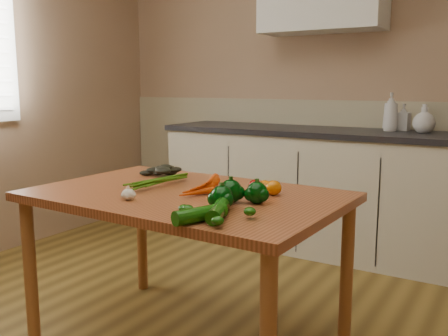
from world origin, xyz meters
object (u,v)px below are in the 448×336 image
pepper_c (222,197)px  tomato_b (265,187)px  soap_bottle_b (403,117)px  soap_bottle_a (391,112)px  leafy_greens (162,167)px  pepper_b (257,193)px  soap_bottle_c (424,119)px  tomato_c (273,188)px  pepper_a (231,191)px  tomato_a (255,186)px  zucchini_a (218,210)px  carrot_bunch (190,183)px  zucchini_b (200,214)px  garlic_bulb (128,194)px  table (186,210)px

pepper_c → tomato_b: bearing=85.6°
soap_bottle_b → soap_bottle_a: bearing=58.5°
leafy_greens → pepper_b: (0.73, -0.30, -0.00)m
soap_bottle_a → leafy_greens: 1.72m
soap_bottle_c → leafy_greens: bearing=23.8°
pepper_c → tomato_c: (0.07, 0.32, -0.01)m
pepper_a → soap_bottle_c: bearing=76.9°
soap_bottle_c → pepper_a: bearing=45.9°
soap_bottle_b → tomato_c: soap_bottle_b is taller
leafy_greens → tomato_a: 0.63m
pepper_c → soap_bottle_b: bearing=82.9°
tomato_b → tomato_a: bearing=160.3°
leafy_greens → pepper_c: size_ratio=2.15×
zucchini_a → tomato_b: bearing=94.4°
carrot_bunch → pepper_c: size_ratio=2.80×
zucchini_a → zucchini_b: zucchini_a is taller
soap_bottle_b → carrot_bunch: bearing=79.3°
carrot_bunch → pepper_c: bearing=-33.4°
leafy_greens → soap_bottle_a: bearing=60.7°
pepper_b → soap_bottle_b: bearing=84.6°
pepper_c → tomato_c: bearing=78.2°
soap_bottle_b → pepper_a: 1.95m
soap_bottle_b → garlic_bulb: 2.22m
pepper_a → tomato_b: size_ratio=1.40×
soap_bottle_a → soap_bottle_c: (0.22, 0.01, -0.04)m
table → zucchini_a: 0.47m
garlic_bulb → table: bearing=65.0°
soap_bottle_c → zucchini_b: 2.19m
soap_bottle_a → soap_bottle_b: soap_bottle_a is taller
leafy_greens → tomato_b: (0.68, -0.13, -0.02)m
tomato_c → zucchini_b: bearing=-93.8°
zucchini_a → zucchini_b: size_ratio=1.10×
carrot_bunch → garlic_bulb: (-0.11, -0.29, -0.01)m
leafy_greens → zucchini_b: bearing=-43.6°
tomato_a → tomato_b: 0.06m
tomato_c → garlic_bulb: bearing=-140.2°
soap_bottle_a → tomato_a: bearing=74.0°
tomato_a → pepper_a: bearing=-87.5°
carrot_bunch → soap_bottle_c: bearing=69.6°
leafy_greens → zucchini_a: size_ratio=0.85×
tomato_a → tomato_c: size_ratio=0.84×
carrot_bunch → pepper_b: bearing=-7.2°
zucchini_b → leafy_greens: bearing=136.4°
soap_bottle_a → soap_bottle_b: 0.12m
soap_bottle_c → tomato_a: (-0.44, -1.60, -0.23)m
pepper_c → tomato_a: size_ratio=1.49×
pepper_a → tomato_c: (0.09, 0.21, -0.01)m
pepper_c → tomato_c: 0.33m
garlic_bulb → zucchini_a: zucchini_a is taller
soap_bottle_b → garlic_bulb: (-0.67, -2.10, -0.23)m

